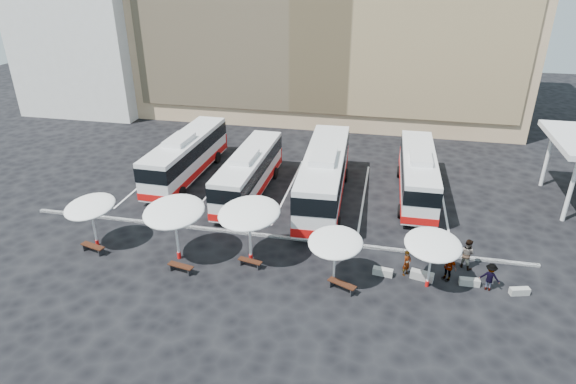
% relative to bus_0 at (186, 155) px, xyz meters
% --- Properties ---
extents(ground, '(120.00, 120.00, 0.00)m').
position_rel_bus_0_xyz_m(ground, '(8.85, -8.64, -1.98)').
color(ground, black).
rests_on(ground, ground).
extents(apartment_block, '(14.00, 14.00, 18.00)m').
position_rel_bus_0_xyz_m(apartment_block, '(-19.15, 19.36, 7.02)').
color(apartment_block, silver).
rests_on(apartment_block, ground).
extents(curb_divider, '(34.00, 0.25, 0.15)m').
position_rel_bus_0_xyz_m(curb_divider, '(8.85, -8.14, -1.90)').
color(curb_divider, black).
rests_on(curb_divider, ground).
extents(bay_lines, '(24.15, 12.00, 0.01)m').
position_rel_bus_0_xyz_m(bay_lines, '(8.85, -0.64, -1.97)').
color(bay_lines, white).
rests_on(bay_lines, ground).
extents(bus_0, '(3.09, 12.25, 3.87)m').
position_rel_bus_0_xyz_m(bus_0, '(0.00, 0.00, 0.00)').
color(bus_0, white).
rests_on(bus_0, ground).
extents(bus_1, '(2.82, 11.59, 3.67)m').
position_rel_bus_0_xyz_m(bus_1, '(6.02, -2.09, -0.10)').
color(bus_1, white).
rests_on(bus_1, ground).
extents(bus_2, '(3.57, 13.67, 4.31)m').
position_rel_bus_0_xyz_m(bus_2, '(11.86, -2.13, 0.22)').
color(bus_2, white).
rests_on(bus_2, ground).
extents(bus_3, '(2.87, 11.78, 3.73)m').
position_rel_bus_0_xyz_m(bus_3, '(18.75, 0.34, -0.07)').
color(bus_3, white).
rests_on(bus_3, ground).
extents(sunshade_0, '(4.10, 4.12, 3.28)m').
position_rel_bus_0_xyz_m(sunshade_0, '(-1.50, -11.46, 0.81)').
color(sunshade_0, white).
rests_on(sunshade_0, ground).
extents(sunshade_1, '(4.13, 4.17, 3.83)m').
position_rel_bus_0_xyz_m(sunshade_1, '(4.29, -11.78, 1.28)').
color(sunshade_1, white).
rests_on(sunshade_1, ground).
extents(sunshade_2, '(4.91, 4.93, 3.87)m').
position_rel_bus_0_xyz_m(sunshade_2, '(8.69, -11.11, 1.32)').
color(sunshade_2, white).
rests_on(sunshade_2, ground).
extents(sunshade_3, '(3.48, 3.51, 3.17)m').
position_rel_bus_0_xyz_m(sunshade_3, '(13.92, -12.30, 0.71)').
color(sunshade_3, white).
rests_on(sunshade_3, ground).
extents(sunshade_4, '(3.50, 3.53, 3.23)m').
position_rel_bus_0_xyz_m(sunshade_4, '(19.12, -11.52, 0.77)').
color(sunshade_4, white).
rests_on(sunshade_4, ground).
extents(wood_bench_0, '(1.73, 0.86, 0.51)m').
position_rel_bus_0_xyz_m(wood_bench_0, '(-1.24, -12.29, -1.58)').
color(wood_bench_0, black).
rests_on(wood_bench_0, ground).
extents(wood_bench_1, '(1.64, 0.73, 0.49)m').
position_rel_bus_0_xyz_m(wood_bench_1, '(5.01, -13.14, -1.60)').
color(wood_bench_1, black).
rests_on(wood_bench_1, ground).
extents(wood_bench_2, '(1.52, 0.70, 0.45)m').
position_rel_bus_0_xyz_m(wood_bench_2, '(8.83, -11.75, -1.63)').
color(wood_bench_2, black).
rests_on(wood_bench_2, ground).
extents(wood_bench_3, '(1.69, 1.08, 0.51)m').
position_rel_bus_0_xyz_m(wood_bench_3, '(14.46, -12.92, -1.59)').
color(wood_bench_3, black).
rests_on(wood_bench_3, ground).
extents(conc_bench_0, '(1.19, 0.54, 0.43)m').
position_rel_bus_0_xyz_m(conc_bench_0, '(16.64, -10.95, -1.76)').
color(conc_bench_0, gray).
rests_on(conc_bench_0, ground).
extents(conc_bench_1, '(1.37, 0.72, 0.49)m').
position_rel_bus_0_xyz_m(conc_bench_1, '(18.85, -10.90, -1.73)').
color(conc_bench_1, gray).
rests_on(conc_bench_1, ground).
extents(conc_bench_2, '(1.12, 0.41, 0.42)m').
position_rel_bus_0_xyz_m(conc_bench_2, '(21.46, -10.91, -1.77)').
color(conc_bench_2, gray).
rests_on(conc_bench_2, ground).
extents(conc_bench_3, '(1.12, 0.63, 0.40)m').
position_rel_bus_0_xyz_m(conc_bench_3, '(24.05, -11.21, -1.78)').
color(conc_bench_3, gray).
rests_on(conc_bench_3, ground).
extents(passenger_0, '(0.66, 0.69, 1.59)m').
position_rel_bus_0_xyz_m(passenger_0, '(17.95, -10.62, -1.18)').
color(passenger_0, black).
rests_on(passenger_0, ground).
extents(passenger_1, '(1.17, 1.12, 1.91)m').
position_rel_bus_0_xyz_m(passenger_1, '(21.43, -9.14, -1.02)').
color(passenger_1, black).
rests_on(passenger_1, ground).
extents(passenger_2, '(1.10, 1.09, 1.86)m').
position_rel_bus_0_xyz_m(passenger_2, '(20.23, -10.62, -1.05)').
color(passenger_2, black).
rests_on(passenger_2, ground).
extents(passenger_3, '(1.20, 0.88, 1.67)m').
position_rel_bus_0_xyz_m(passenger_3, '(22.43, -11.10, -1.14)').
color(passenger_3, black).
rests_on(passenger_3, ground).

